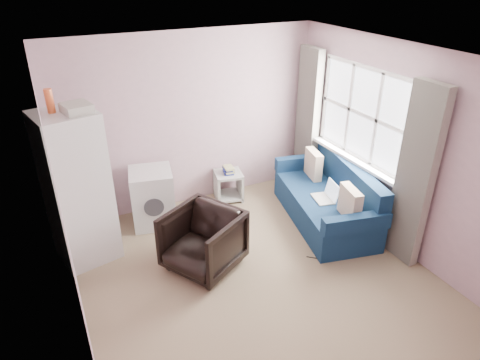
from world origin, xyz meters
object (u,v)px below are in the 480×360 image
object	(u,v)px
armchair	(203,238)
side_table	(228,184)
washing_machine	(152,196)
fridge	(77,188)
sofa	(329,201)

from	to	relation	value
armchair	side_table	distance (m)	1.66
washing_machine	side_table	xyz separation A→B (m)	(1.21, 0.15, -0.16)
armchair	washing_machine	size ratio (longest dim) A/B	1.01
fridge	sofa	xyz separation A→B (m)	(3.15, -0.65, -0.63)
side_table	sofa	bearing A→B (deg)	-49.17
side_table	sofa	distance (m)	1.54
sofa	fridge	bearing A→B (deg)	-179.55
fridge	sofa	distance (m)	3.28
washing_machine	sofa	xyz separation A→B (m)	(2.21, -1.01, -0.10)
fridge	sofa	world-z (taller)	fridge
fridge	washing_machine	size ratio (longest dim) A/B	2.66
fridge	side_table	size ratio (longest dim) A/B	3.88
armchair	fridge	size ratio (longest dim) A/B	0.38
side_table	fridge	bearing A→B (deg)	-166.67
washing_machine	side_table	distance (m)	1.23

